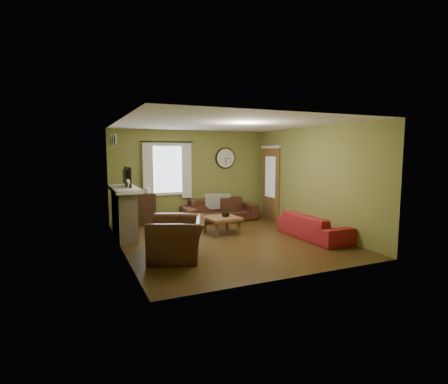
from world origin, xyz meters
name	(u,v)px	position (x,y,z in m)	size (l,w,h in m)	color
floor	(227,240)	(0.00, 0.00, 0.00)	(4.60, 5.20, 0.00)	#3C2911
ceiling	(227,124)	(0.00, 0.00, 2.60)	(4.60, 5.20, 0.00)	white
wall_left	(121,187)	(-2.30, 0.00, 1.30)	(0.00, 5.20, 2.60)	olive
wall_right	(311,180)	(2.30, 0.00, 1.30)	(0.00, 5.20, 2.60)	olive
wall_back	(190,176)	(0.00, 2.60, 1.30)	(4.60, 0.00, 2.60)	olive
wall_front	(296,197)	(0.00, -2.60, 1.30)	(4.60, 0.00, 2.60)	olive
fireplace	(124,214)	(-2.10, 1.15, 0.55)	(0.40, 1.40, 1.10)	tan
firebox	(133,224)	(-1.91, 1.15, 0.30)	(0.04, 0.60, 0.55)	black
mantel	(125,189)	(-2.07, 1.15, 1.14)	(0.58, 1.60, 0.08)	white
tv	(124,179)	(-2.05, 1.30, 1.35)	(0.60, 0.08, 0.35)	black
tv_screen	(128,177)	(-1.97, 1.30, 1.41)	(0.02, 0.62, 0.36)	#994C3F
medallion_left	(115,140)	(-2.28, 0.80, 2.25)	(0.28, 0.28, 0.03)	white
medallion_mid	(113,140)	(-2.28, 1.15, 2.25)	(0.28, 0.28, 0.03)	white
medallion_right	(112,141)	(-2.28, 1.50, 2.25)	(0.28, 0.28, 0.03)	white
window_pane	(167,169)	(-0.70, 2.58, 1.50)	(1.00, 0.02, 1.30)	silver
curtain_rod	(167,142)	(-0.70, 2.48, 2.27)	(0.03, 0.03, 1.50)	black
curtain_left	(148,172)	(-1.25, 2.48, 1.45)	(0.28, 0.04, 1.55)	silver
curtain_right	(187,171)	(-0.15, 2.48, 1.45)	(0.28, 0.04, 1.55)	silver
wall_clock	(226,158)	(1.10, 2.55, 1.80)	(0.64, 0.06, 0.64)	white
door	(271,184)	(2.27, 1.85, 1.05)	(0.05, 0.90, 2.10)	brown
bookshelf	(141,209)	(-1.47, 2.41, 0.43)	(0.73, 0.31, 0.86)	black
book	(140,190)	(-1.49, 2.44, 0.96)	(0.15, 0.20, 0.02)	brown
sofa_brown	(220,210)	(0.73, 2.16, 0.32)	(2.17, 0.85, 0.63)	#3C1E14
pillow_left	(213,202)	(0.56, 2.27, 0.55)	(0.43, 0.13, 0.43)	#9CA4A3
pillow_right	(224,200)	(0.97, 2.40, 0.55)	(0.38, 0.11, 0.38)	#9CA4A3
sofa_red	(313,226)	(1.90, -0.65, 0.28)	(1.92, 0.75, 0.56)	maroon
armchair	(178,238)	(-1.41, -0.85, 0.38)	(1.18, 1.03, 0.76)	#3C1E14
coffee_table	(222,225)	(0.13, 0.60, 0.21)	(0.78, 0.78, 0.42)	brown
tissue_box	(226,217)	(0.23, 0.60, 0.40)	(0.13, 0.13, 0.10)	black
wine_glass_a	(129,185)	(-2.05, 0.62, 1.27)	(0.06, 0.06, 0.18)	white
wine_glass_b	(128,184)	(-2.05, 0.75, 1.29)	(0.08, 0.08, 0.21)	white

